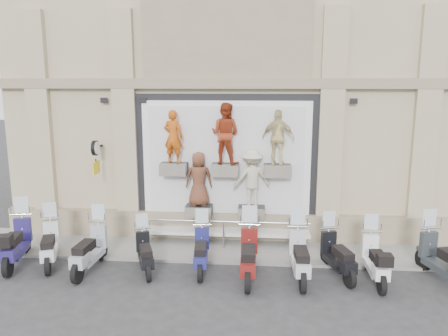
{
  "coord_description": "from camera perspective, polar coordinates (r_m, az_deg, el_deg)",
  "views": [
    {
      "loc": [
        1.02,
        -10.11,
        4.89
      ],
      "look_at": [
        0.02,
        1.9,
        2.51
      ],
      "focal_mm": 35.0,
      "sensor_mm": 36.0,
      "label": 1
    }
  ],
  "objects": [
    {
      "name": "ground",
      "position": [
        11.28,
        -0.94,
        -14.53
      ],
      "size": [
        90.0,
        90.0,
        0.0
      ],
      "primitive_type": "plane",
      "color": "#2D2D30",
      "rests_on": "ground"
    },
    {
      "name": "sidewalk",
      "position": [
        13.18,
        -0.03,
        -10.42
      ],
      "size": [
        16.0,
        2.2,
        0.08
      ],
      "primitive_type": "cube",
      "color": "gray",
      "rests_on": "ground"
    },
    {
      "name": "building",
      "position": [
        17.18,
        1.38,
        14.87
      ],
      "size": [
        14.0,
        8.6,
        12.0
      ],
      "primitive_type": null,
      "color": "tan",
      "rests_on": "ground"
    },
    {
      "name": "shop_vitrine",
      "position": [
        13.13,
        0.61,
        0.28
      ],
      "size": [
        5.6,
        0.94,
        4.3
      ],
      "color": "black",
      "rests_on": "ground"
    },
    {
      "name": "guard_rail",
      "position": [
        12.94,
        -0.06,
        -8.84
      ],
      "size": [
        5.06,
        0.1,
        0.93
      ],
      "primitive_type": null,
      "color": "#9EA0A5",
      "rests_on": "ground"
    },
    {
      "name": "clock_sign_bracket",
      "position": [
        13.67,
        -16.42,
        1.92
      ],
      "size": [
        0.1,
        0.8,
        1.02
      ],
      "color": "black",
      "rests_on": "ground"
    },
    {
      "name": "scooter_a",
      "position": [
        13.14,
        -25.6,
        -7.81
      ],
      "size": [
        1.08,
        2.21,
        1.73
      ],
      "primitive_type": null,
      "rotation": [
        0.0,
        0.0,
        0.23
      ],
      "color": "navy",
      "rests_on": "ground"
    },
    {
      "name": "scooter_b",
      "position": [
        12.82,
        -21.9,
        -8.34
      ],
      "size": [
        1.22,
        2.02,
        1.58
      ],
      "primitive_type": null,
      "rotation": [
        0.0,
        0.0,
        0.37
      ],
      "color": "silver",
      "rests_on": "ground"
    },
    {
      "name": "scooter_c",
      "position": [
        12.04,
        -17.22,
        -9.12
      ],
      "size": [
        0.7,
        2.04,
        1.64
      ],
      "primitive_type": null,
      "rotation": [
        0.0,
        0.0,
        -0.05
      ],
      "color": "#9497A0",
      "rests_on": "ground"
    },
    {
      "name": "scooter_d",
      "position": [
        11.72,
        -10.31,
        -9.94
      ],
      "size": [
        1.1,
        1.8,
        1.41
      ],
      "primitive_type": null,
      "rotation": [
        0.0,
        0.0,
        0.37
      ],
      "color": "black",
      "rests_on": "ground"
    },
    {
      "name": "scooter_e",
      "position": [
        11.58,
        -3.02,
        -9.77
      ],
      "size": [
        0.71,
        1.9,
        1.51
      ],
      "primitive_type": null,
      "rotation": [
        0.0,
        0.0,
        0.09
      ],
      "color": "navy",
      "rests_on": "ground"
    },
    {
      "name": "scooter_f",
      "position": [
        11.09,
        3.25,
        -10.17
      ],
      "size": [
        0.62,
        2.11,
        1.72
      ],
      "primitive_type": null,
      "rotation": [
        0.0,
        0.0,
        0.0
      ],
      "color": "#611310",
      "rests_on": "ground"
    },
    {
      "name": "scooter_g",
      "position": [
        11.22,
        9.91,
        -10.23
      ],
      "size": [
        0.64,
        2.05,
        1.66
      ],
      "primitive_type": null,
      "rotation": [
        0.0,
        0.0,
        0.02
      ],
      "color": "#B3B4BB",
      "rests_on": "ground"
    },
    {
      "name": "scooter_h",
      "position": [
        11.63,
        14.68,
        -9.98
      ],
      "size": [
        1.04,
        1.97,
        1.54
      ],
      "primitive_type": null,
      "rotation": [
        0.0,
        0.0,
        0.27
      ],
      "color": "black",
      "rests_on": "ground"
    },
    {
      "name": "scooter_i",
      "position": [
        11.57,
        19.22,
        -10.3
      ],
      "size": [
        0.58,
        1.92,
        1.56
      ],
      "primitive_type": null,
      "rotation": [
        0.0,
        0.0,
        -0.01
      ],
      "color": "white",
      "rests_on": "ground"
    },
    {
      "name": "scooter_j",
      "position": [
        12.13,
        26.91,
        -9.56
      ],
      "size": [
        1.15,
        2.18,
        1.7
      ],
      "primitive_type": null,
      "rotation": [
        0.0,
        0.0,
        0.27
      ],
      "color": "#272C2F",
      "rests_on": "ground"
    }
  ]
}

